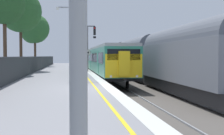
{
  "coord_description": "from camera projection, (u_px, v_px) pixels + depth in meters",
  "views": [
    {
      "loc": [
        -1.71,
        -15.14,
        1.71
      ],
      "look_at": [
        1.33,
        5.36,
        0.88
      ],
      "focal_mm": 45.61,
      "sensor_mm": 36.0,
      "label": 1
    }
  ],
  "objects": [
    {
      "name": "background_tree_left",
      "position": [
        20.0,
        13.0,
        32.14
      ],
      "size": [
        4.76,
        4.76,
        9.17
      ],
      "color": "#473323",
      "rests_on": "ground"
    },
    {
      "name": "ground",
      "position": [
        150.0,
        98.0,
        15.7
      ],
      "size": [
        17.4,
        110.0,
        1.21
      ],
      "color": "gray"
    },
    {
      "name": "speed_limit_sign",
      "position": [
        88.0,
        58.0,
        31.2
      ],
      "size": [
        0.59,
        0.08,
        2.4
      ],
      "color": "#59595B",
      "rests_on": "ground"
    },
    {
      "name": "signal_gantry",
      "position": [
        90.0,
        43.0,
        33.6
      ],
      "size": [
        1.1,
        0.24,
        5.3
      ],
      "color": "#47474C",
      "rests_on": "ground"
    },
    {
      "name": "commuter_train_at_platform",
      "position": [
        92.0,
        59.0,
        49.22
      ],
      "size": [
        2.83,
        59.19,
        3.81
      ],
      "color": "#2D846B",
      "rests_on": "ground"
    },
    {
      "name": "background_tree_right",
      "position": [
        34.0,
        30.0,
        47.15
      ],
      "size": [
        4.79,
        4.79,
        8.64
      ],
      "color": "#473323",
      "rests_on": "ground"
    },
    {
      "name": "freight_train_adjacent_track",
      "position": [
        136.0,
        57.0,
        34.0
      ],
      "size": [
        2.6,
        43.75,
        4.78
      ],
      "color": "#232326",
      "rests_on": "ground"
    },
    {
      "name": "background_tree_centre",
      "position": [
        4.0,
        6.0,
        25.7
      ],
      "size": [
        3.63,
        3.63,
        8.2
      ],
      "color": "#473323",
      "rests_on": "ground"
    },
    {
      "name": "platform_lamp_mid",
      "position": [
        71.0,
        36.0,
        20.12
      ],
      "size": [
        2.0,
        0.2,
        5.24
      ],
      "color": "#93999E",
      "rests_on": "ground"
    }
  ]
}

